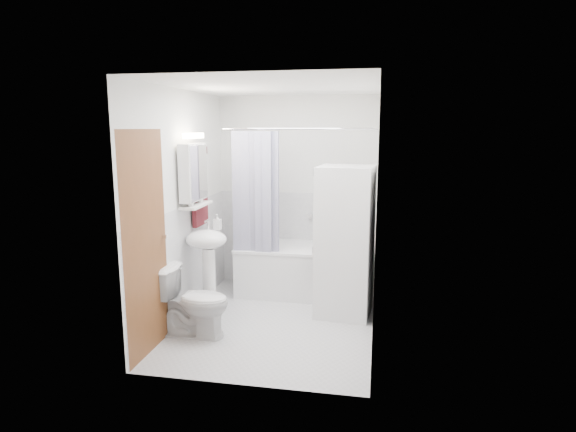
% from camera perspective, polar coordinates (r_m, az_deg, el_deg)
% --- Properties ---
extents(floor, '(2.60, 2.60, 0.00)m').
position_cam_1_polar(floor, '(5.19, -1.40, -12.37)').
color(floor, silver).
rests_on(floor, ground).
extents(room_walls, '(2.60, 2.60, 2.60)m').
position_cam_1_polar(room_walls, '(4.82, -1.48, 4.17)').
color(room_walls, white).
rests_on(room_walls, ground).
extents(wainscot, '(1.98, 2.58, 2.58)m').
position_cam_1_polar(wainscot, '(5.27, -0.76, -5.12)').
color(wainscot, white).
rests_on(wainscot, ground).
extents(door, '(0.05, 2.00, 2.00)m').
position_cam_1_polar(door, '(4.68, -14.35, -2.38)').
color(door, brown).
rests_on(door, ground).
extents(bathtub, '(1.55, 0.73, 0.59)m').
position_cam_1_polar(bathtub, '(5.91, 1.65, -6.14)').
color(bathtub, white).
rests_on(bathtub, ground).
extents(tub_spout, '(0.04, 0.12, 0.04)m').
position_cam_1_polar(tub_spout, '(6.07, 4.03, -0.05)').
color(tub_spout, silver).
rests_on(tub_spout, room_walls).
extents(curtain_rod, '(1.73, 0.02, 0.02)m').
position_cam_1_polar(curtain_rod, '(5.37, 1.22, 10.30)').
color(curtain_rod, silver).
rests_on(curtain_rod, room_walls).
extents(shower_curtain, '(0.55, 0.02, 1.45)m').
position_cam_1_polar(shower_curtain, '(5.52, -3.84, 2.47)').
color(shower_curtain, '#151446').
rests_on(shower_curtain, curtain_rod).
extents(sink, '(0.44, 0.37, 1.04)m').
position_cam_1_polar(sink, '(5.19, -9.56, -4.32)').
color(sink, white).
rests_on(sink, ground).
extents(medicine_cabinet, '(0.13, 0.50, 0.71)m').
position_cam_1_polar(medicine_cabinet, '(5.17, -11.14, 5.28)').
color(medicine_cabinet, white).
rests_on(medicine_cabinet, room_walls).
extents(shelf, '(0.18, 0.54, 0.02)m').
position_cam_1_polar(shelf, '(5.21, -10.85, 1.27)').
color(shelf, silver).
rests_on(shelf, room_walls).
extents(shower_caddy, '(0.22, 0.06, 0.02)m').
position_cam_1_polar(shower_caddy, '(6.02, 4.52, 2.15)').
color(shower_caddy, silver).
rests_on(shower_caddy, room_walls).
extents(towel, '(0.07, 0.37, 0.88)m').
position_cam_1_polar(towel, '(5.43, -10.44, 3.61)').
color(towel, '#591C14').
rests_on(towel, room_walls).
extents(washer_dryer, '(0.63, 0.62, 1.62)m').
position_cam_1_polar(washer_dryer, '(5.20, 6.74, -3.02)').
color(washer_dryer, white).
rests_on(washer_dryer, ground).
extents(toilet, '(0.70, 0.39, 0.68)m').
position_cam_1_polar(toilet, '(4.84, -11.10, -9.93)').
color(toilet, white).
rests_on(toilet, ground).
extents(soap_pump, '(0.08, 0.17, 0.08)m').
position_cam_1_polar(soap_pump, '(5.33, -8.37, -1.19)').
color(soap_pump, gray).
rests_on(soap_pump, sink).
extents(shelf_bottle, '(0.07, 0.18, 0.07)m').
position_cam_1_polar(shelf_bottle, '(5.06, -11.49, 1.54)').
color(shelf_bottle, gray).
rests_on(shelf_bottle, shelf).
extents(shelf_cup, '(0.10, 0.09, 0.10)m').
position_cam_1_polar(shelf_cup, '(5.31, -10.41, 2.14)').
color(shelf_cup, gray).
rests_on(shelf_cup, shelf).
extents(shampoo_a, '(0.13, 0.17, 0.13)m').
position_cam_1_polar(shampoo_a, '(6.01, 4.29, 2.87)').
color(shampoo_a, gray).
rests_on(shampoo_a, shower_caddy).
extents(shampoo_b, '(0.08, 0.21, 0.08)m').
position_cam_1_polar(shampoo_b, '(6.00, 5.43, 2.60)').
color(shampoo_b, '#2A69A9').
rests_on(shampoo_b, shower_caddy).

